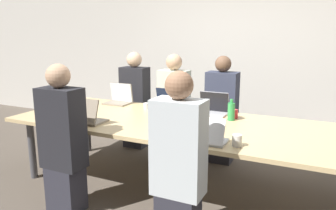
{
  "coord_description": "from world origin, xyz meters",
  "views": [
    {
      "loc": [
        1.29,
        -3.12,
        1.69
      ],
      "look_at": [
        -0.23,
        0.1,
        0.91
      ],
      "focal_mm": 35.0,
      "sensor_mm": 36.0,
      "label": 1
    }
  ],
  "objects_px": {
    "stapler": "(192,128)",
    "person_far_center": "(221,112)",
    "cup_far_midleft": "(147,106)",
    "laptop_far_left": "(119,98)",
    "person_near_midright": "(179,165)",
    "laptop_near_left": "(88,116)",
    "laptop_far_midleft": "(166,104)",
    "laptop_near_midright": "(207,136)",
    "person_far_midleft": "(174,108)",
    "cup_near_midright": "(237,141)",
    "bottle_near_left": "(81,109)",
    "person_far_left": "(135,102)",
    "person_near_left": "(63,142)",
    "cup_far_center": "(234,114)",
    "laptop_far_center": "(213,108)",
    "bottle_far_center": "(231,111)"
  },
  "relations": [
    {
      "from": "laptop_far_center",
      "to": "laptop_near_midright",
      "type": "distance_m",
      "value": 1.08
    },
    {
      "from": "laptop_far_center",
      "to": "bottle_far_center",
      "type": "distance_m",
      "value": 0.33
    },
    {
      "from": "cup_far_midleft",
      "to": "person_near_midright",
      "type": "height_order",
      "value": "person_near_midright"
    },
    {
      "from": "person_far_left",
      "to": "cup_far_center",
      "type": "bearing_deg",
      "value": -19.02
    },
    {
      "from": "laptop_far_midleft",
      "to": "person_far_left",
      "type": "relative_size",
      "value": 0.21
    },
    {
      "from": "cup_far_midleft",
      "to": "laptop_near_midright",
      "type": "height_order",
      "value": "laptop_near_midright"
    },
    {
      "from": "person_far_midleft",
      "to": "cup_near_midright",
      "type": "bearing_deg",
      "value": -48.72
    },
    {
      "from": "person_far_midleft",
      "to": "cup_near_midright",
      "type": "distance_m",
      "value": 1.83
    },
    {
      "from": "laptop_near_left",
      "to": "laptop_near_midright",
      "type": "distance_m",
      "value": 1.34
    },
    {
      "from": "laptop_far_left",
      "to": "bottle_near_left",
      "type": "bearing_deg",
      "value": -88.28
    },
    {
      "from": "bottle_far_center",
      "to": "person_far_midleft",
      "type": "distance_m",
      "value": 1.1
    },
    {
      "from": "laptop_near_midright",
      "to": "person_near_midright",
      "type": "height_order",
      "value": "person_near_midright"
    },
    {
      "from": "laptop_near_left",
      "to": "laptop_far_midleft",
      "type": "distance_m",
      "value": 1.03
    },
    {
      "from": "laptop_far_center",
      "to": "laptop_near_midright",
      "type": "height_order",
      "value": "laptop_far_center"
    },
    {
      "from": "person_far_center",
      "to": "person_far_midleft",
      "type": "height_order",
      "value": "person_far_midleft"
    },
    {
      "from": "laptop_far_center",
      "to": "laptop_near_midright",
      "type": "relative_size",
      "value": 1.04
    },
    {
      "from": "person_far_left",
      "to": "person_near_left",
      "type": "bearing_deg",
      "value": -79.51
    },
    {
      "from": "person_far_center",
      "to": "laptop_near_midright",
      "type": "height_order",
      "value": "person_far_center"
    },
    {
      "from": "bottle_near_left",
      "to": "cup_far_midleft",
      "type": "bearing_deg",
      "value": 53.8
    },
    {
      "from": "bottle_near_left",
      "to": "stapler",
      "type": "xyz_separation_m",
      "value": [
        1.34,
        0.03,
        -0.06
      ]
    },
    {
      "from": "cup_far_midleft",
      "to": "laptop_far_left",
      "type": "height_order",
      "value": "laptop_far_left"
    },
    {
      "from": "laptop_near_left",
      "to": "laptop_near_midright",
      "type": "height_order",
      "value": "laptop_near_left"
    },
    {
      "from": "stapler",
      "to": "person_far_center",
      "type": "bearing_deg",
      "value": 65.98
    },
    {
      "from": "cup_far_midleft",
      "to": "laptop_near_midright",
      "type": "relative_size",
      "value": 0.24
    },
    {
      "from": "person_far_left",
      "to": "person_near_midright",
      "type": "xyz_separation_m",
      "value": [
        1.54,
        -1.92,
        -0.0
      ]
    },
    {
      "from": "laptop_far_midleft",
      "to": "laptop_far_left",
      "type": "bearing_deg",
      "value": 173.97
    },
    {
      "from": "cup_far_center",
      "to": "person_far_midleft",
      "type": "height_order",
      "value": "person_far_midleft"
    },
    {
      "from": "laptop_near_midright",
      "to": "stapler",
      "type": "xyz_separation_m",
      "value": [
        -0.25,
        0.3,
        -0.04
      ]
    },
    {
      "from": "bottle_near_left",
      "to": "person_far_left",
      "type": "distance_m",
      "value": 1.27
    },
    {
      "from": "bottle_far_center",
      "to": "laptop_far_midleft",
      "type": "distance_m",
      "value": 0.87
    },
    {
      "from": "laptop_far_center",
      "to": "person_far_left",
      "type": "relative_size",
      "value": 0.24
    },
    {
      "from": "bottle_near_left",
      "to": "laptop_near_midright",
      "type": "relative_size",
      "value": 0.63
    },
    {
      "from": "laptop_near_midright",
      "to": "person_near_left",
      "type": "bearing_deg",
      "value": 16.16
    },
    {
      "from": "person_far_left",
      "to": "laptop_near_midright",
      "type": "xyz_separation_m",
      "value": [
        1.63,
        -1.52,
        0.13
      ]
    },
    {
      "from": "person_near_left",
      "to": "laptop_near_midright",
      "type": "bearing_deg",
      "value": -163.84
    },
    {
      "from": "person_far_left",
      "to": "laptop_near_left",
      "type": "bearing_deg",
      "value": -78.57
    },
    {
      "from": "person_far_midleft",
      "to": "laptop_far_left",
      "type": "xyz_separation_m",
      "value": [
        -0.67,
        -0.33,
        0.14
      ]
    },
    {
      "from": "person_far_center",
      "to": "cup_far_center",
      "type": "xyz_separation_m",
      "value": [
        0.29,
        -0.52,
        0.12
      ]
    },
    {
      "from": "cup_near_midright",
      "to": "laptop_far_midleft",
      "type": "bearing_deg",
      "value": 139.41
    },
    {
      "from": "cup_far_midleft",
      "to": "person_near_midright",
      "type": "relative_size",
      "value": 0.06
    },
    {
      "from": "bottle_far_center",
      "to": "bottle_near_left",
      "type": "bearing_deg",
      "value": -159.77
    },
    {
      "from": "laptop_far_midleft",
      "to": "laptop_near_midright",
      "type": "relative_size",
      "value": 0.93
    },
    {
      "from": "person_far_center",
      "to": "person_near_midright",
      "type": "bearing_deg",
      "value": -83.76
    },
    {
      "from": "cup_far_midleft",
      "to": "laptop_far_left",
      "type": "xyz_separation_m",
      "value": [
        -0.51,
        0.15,
        0.04
      ]
    },
    {
      "from": "laptop_near_midright",
      "to": "cup_near_midright",
      "type": "xyz_separation_m",
      "value": [
        0.26,
        0.03,
        -0.02
      ]
    },
    {
      "from": "cup_far_center",
      "to": "laptop_near_left",
      "type": "distance_m",
      "value": 1.6
    },
    {
      "from": "laptop_far_center",
      "to": "laptop_far_left",
      "type": "distance_m",
      "value": 1.34
    },
    {
      "from": "person_near_left",
      "to": "stapler",
      "type": "height_order",
      "value": "person_near_left"
    },
    {
      "from": "laptop_far_center",
      "to": "bottle_near_left",
      "type": "xyz_separation_m",
      "value": [
        -1.31,
        -0.78,
        0.02
      ]
    },
    {
      "from": "laptop_far_center",
      "to": "cup_far_center",
      "type": "height_order",
      "value": "laptop_far_center"
    }
  ]
}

